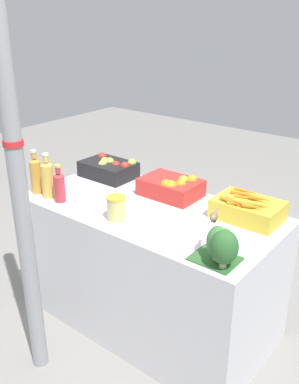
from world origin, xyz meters
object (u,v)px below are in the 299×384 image
broccoli_pile (222,246)px  support_pole (16,165)px  apple_crate (109,168)px  orange_crate (172,187)px  pickle_jar (116,208)px  carrot_crate (248,209)px  juice_bottle_amber (36,175)px  juice_bottle_golden (48,179)px  sparrow_bird (214,217)px  juice_bottle_ruby (59,186)px

broccoli_pile → support_pole: bearing=-155.2°
support_pole → apple_crate: size_ratio=6.64×
orange_crate → broccoli_pile: bearing=-38.3°
apple_crate → pickle_jar: size_ratio=2.65×
carrot_crate → apple_crate: bearing=179.7°
support_pole → juice_bottle_amber: bearing=136.2°
broccoli_pile → pickle_jar: 0.70m
juice_bottle_golden → juice_bottle_amber: bearing=180.0°
support_pole → broccoli_pile: 1.05m
carrot_crate → juice_bottle_golden: bearing=-156.2°
orange_crate → sparrow_bird: 0.79m
support_pole → juice_bottle_golden: (-0.34, 0.44, -0.28)m
support_pole → carrot_crate: bearing=49.8°
orange_crate → juice_bottle_golden: size_ratio=1.28×
carrot_crate → juice_bottle_ruby: size_ratio=1.56×
carrot_crate → juice_bottle_golden: 1.24m
support_pole → juice_bottle_amber: size_ratio=8.54×
juice_bottle_amber → pickle_jar: (0.67, 0.03, -0.05)m
carrot_crate → pickle_jar: bearing=-141.0°
support_pole → apple_crate: bearing=107.1°
carrot_crate → juice_bottle_golden: juice_bottle_golden is taller
carrot_crate → juice_bottle_amber: bearing=-158.2°
carrot_crate → juice_bottle_ruby: (-1.02, -0.50, 0.04)m
apple_crate → juice_bottle_amber: 0.53m
support_pole → broccoli_pile: (0.91, 0.42, -0.31)m
carrot_crate → juice_bottle_ruby: juice_bottle_ruby is taller
broccoli_pile → juice_bottle_ruby: 1.15m
juice_bottle_golden → orange_crate: bearing=39.6°
broccoli_pile → juice_bottle_amber: bearing=179.4°
apple_crate → broccoli_pile: (1.20, -0.52, 0.04)m
support_pole → sparrow_bird: 0.98m
juice_bottle_golden → juice_bottle_ruby: bearing=0.0°
apple_crate → sparrow_bird: size_ratio=2.86×
juice_bottle_amber → pickle_jar: 0.67m
juice_bottle_ruby → support_pole: bearing=-62.1°
broccoli_pile → juice_bottle_amber: 1.37m
carrot_crate → broccoli_pile: bearing=-76.7°
orange_crate → juice_bottle_ruby: size_ratio=1.56×
support_pole → broccoli_pile: bearing=24.8°
orange_crate → apple_crate: bearing=179.4°
apple_crate → pickle_jar: apple_crate is taller
juice_bottle_golden → juice_bottle_ruby: (0.11, 0.00, -0.02)m
orange_crate → sparrow_bird: sparrow_bird is taller
apple_crate → orange_crate: bearing=-0.6°
juice_bottle_golden → sparrow_bird: size_ratio=2.23×
apple_crate → juice_bottle_golden: 0.51m
support_pole → carrot_crate: (0.79, 0.94, -0.35)m
support_pole → sparrow_bird: support_pole is taller
carrot_crate → sparrow_bird: bearing=-82.7°
carrot_crate → juice_bottle_amber: (-1.25, -0.50, 0.06)m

